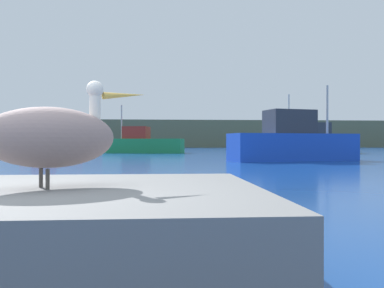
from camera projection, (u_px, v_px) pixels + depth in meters
hillside_backdrop at (154, 134)px, 79.72m from camera, size 140.00×11.70×5.16m
pier_dock at (51, 230)px, 3.07m from camera, size 3.20×2.59×0.64m
pelican at (52, 136)px, 3.07m from camera, size 1.27×0.95×0.85m
fishing_boat_green at (143, 143)px, 37.00m from camera, size 7.47×3.81×4.43m
fishing_boat_yellow at (314, 143)px, 36.29m from camera, size 7.51×2.95×5.31m
fishing_boat_red at (49, 141)px, 42.83m from camera, size 6.59×3.78×3.96m
fishing_boat_blue at (293, 142)px, 21.25m from camera, size 7.14×3.28×4.07m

